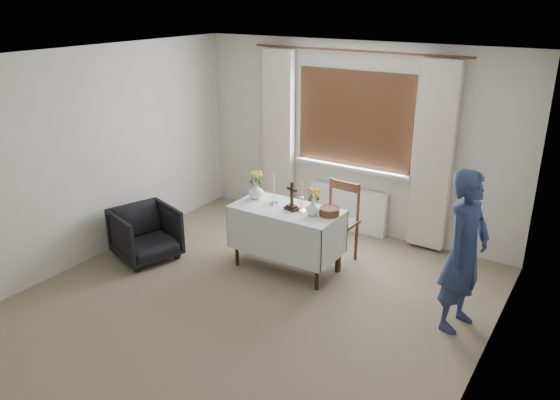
# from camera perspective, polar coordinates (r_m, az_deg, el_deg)

# --- Properties ---
(ground) EXTENTS (5.00, 5.00, 0.00)m
(ground) POSITION_cam_1_polar(r_m,az_deg,el_deg) (5.72, -3.89, -11.35)
(ground) COLOR gray
(ground) RESTS_ON ground
(altar_table) EXTENTS (1.24, 0.64, 0.76)m
(altar_table) POSITION_cam_1_polar(r_m,az_deg,el_deg) (6.31, 0.68, -4.08)
(altar_table) COLOR silver
(altar_table) RESTS_ON ground
(wooden_chair) EXTENTS (0.48, 0.48, 0.97)m
(wooden_chair) POSITION_cam_1_polar(r_m,az_deg,el_deg) (6.49, 5.77, -2.48)
(wooden_chair) COLOR #512B1B
(wooden_chair) RESTS_ON ground
(armchair) EXTENTS (0.88, 0.87, 0.64)m
(armchair) POSITION_cam_1_polar(r_m,az_deg,el_deg) (6.79, -13.85, -3.44)
(armchair) COLOR black
(armchair) RESTS_ON ground
(person) EXTENTS (0.50, 0.65, 1.58)m
(person) POSITION_cam_1_polar(r_m,az_deg,el_deg) (5.37, 18.73, -5.11)
(person) COLOR navy
(person) RESTS_ON ground
(radiator) EXTENTS (1.10, 0.10, 0.60)m
(radiator) POSITION_cam_1_polar(r_m,az_deg,el_deg) (7.45, 7.10, -0.91)
(radiator) COLOR white
(radiator) RESTS_ON ground
(wooden_cross) EXTENTS (0.17, 0.14, 0.33)m
(wooden_cross) POSITION_cam_1_polar(r_m,az_deg,el_deg) (6.07, 1.24, 0.42)
(wooden_cross) COLOR black
(wooden_cross) RESTS_ON altar_table
(candlestick_left) EXTENTS (0.11, 0.11, 0.36)m
(candlestick_left) POSITION_cam_1_polar(r_m,az_deg,el_deg) (6.23, -0.67, 1.15)
(candlestick_left) COLOR silver
(candlestick_left) RESTS_ON altar_table
(candlestick_right) EXTENTS (0.12, 0.12, 0.35)m
(candlestick_right) POSITION_cam_1_polar(r_m,az_deg,el_deg) (6.02, 2.26, 0.34)
(candlestick_right) COLOR silver
(candlestick_right) RESTS_ON altar_table
(flower_vase_left) EXTENTS (0.19, 0.19, 0.19)m
(flower_vase_left) POSITION_cam_1_polar(r_m,az_deg,el_deg) (6.44, -2.52, 0.96)
(flower_vase_left) COLOR white
(flower_vase_left) RESTS_ON altar_table
(flower_vase_right) EXTENTS (0.20, 0.20, 0.17)m
(flower_vase_right) POSITION_cam_1_polar(r_m,az_deg,el_deg) (5.96, 3.46, -0.81)
(flower_vase_right) COLOR white
(flower_vase_right) RESTS_ON altar_table
(wicker_basket) EXTENTS (0.27, 0.27, 0.08)m
(wicker_basket) POSITION_cam_1_polar(r_m,az_deg,el_deg) (5.99, 5.18, -1.19)
(wicker_basket) COLOR brown
(wicker_basket) RESTS_ON altar_table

